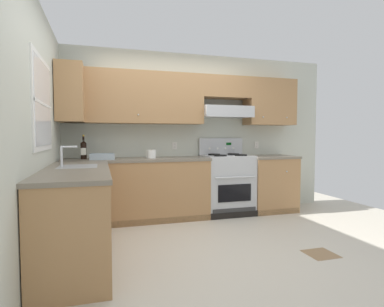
% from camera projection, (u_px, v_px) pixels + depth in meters
% --- Properties ---
extents(ground_plane, '(7.04, 7.04, 0.00)m').
position_uv_depth(ground_plane, '(195.00, 245.00, 3.50)').
color(ground_plane, beige).
extents(floor_accent_tile, '(0.30, 0.30, 0.01)m').
position_uv_depth(floor_accent_tile, '(321.00, 254.00, 3.25)').
color(floor_accent_tile, olive).
rests_on(floor_accent_tile, ground_plane).
extents(wall_back, '(4.68, 0.57, 2.55)m').
position_uv_depth(wall_back, '(191.00, 121.00, 5.00)').
color(wall_back, beige).
rests_on(wall_back, ground_plane).
extents(wall_left, '(0.47, 4.00, 2.55)m').
position_uv_depth(wall_left, '(41.00, 125.00, 3.20)').
color(wall_left, beige).
rests_on(wall_left, ground_plane).
extents(counter_back_run, '(3.60, 0.65, 0.91)m').
position_uv_depth(counter_back_run, '(176.00, 188.00, 4.69)').
color(counter_back_run, '#A87A4C').
rests_on(counter_back_run, ground_plane).
extents(counter_left_run, '(0.63, 1.91, 1.13)m').
position_uv_depth(counter_left_run, '(77.00, 213.00, 3.13)').
color(counter_left_run, '#A87A4C').
rests_on(counter_left_run, ground_plane).
extents(stove, '(0.76, 0.62, 1.20)m').
position_uv_depth(stove, '(227.00, 184.00, 4.94)').
color(stove, '#B7BABC').
rests_on(stove, ground_plane).
extents(wine_bottle, '(0.08, 0.08, 0.34)m').
position_uv_depth(wine_bottle, '(84.00, 149.00, 4.39)').
color(wine_bottle, black).
rests_on(wine_bottle, counter_back_run).
extents(bowl, '(0.33, 0.22, 0.08)m').
position_uv_depth(bowl, '(102.00, 157.00, 4.30)').
color(bowl, '#9EADB7').
rests_on(bowl, counter_back_run).
extents(paper_towel_roll, '(0.14, 0.14, 0.12)m').
position_uv_depth(paper_towel_roll, '(151.00, 154.00, 4.55)').
color(paper_towel_roll, white).
rests_on(paper_towel_roll, counter_back_run).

